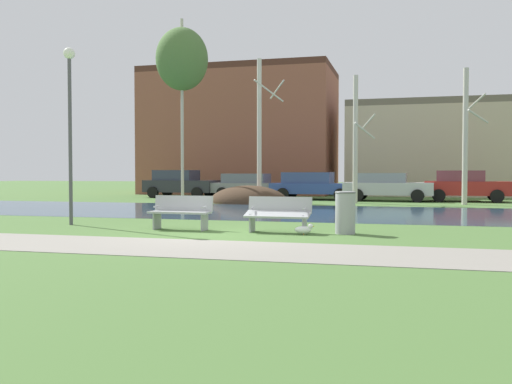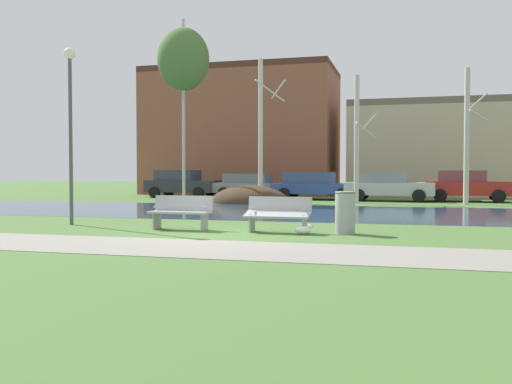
# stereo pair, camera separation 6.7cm
# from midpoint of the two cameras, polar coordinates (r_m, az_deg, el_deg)

# --- Properties ---
(ground_plane) EXTENTS (120.00, 120.00, 0.00)m
(ground_plane) POSITION_cam_midpoint_polar(r_m,az_deg,el_deg) (22.79, 4.24, -1.68)
(ground_plane) COLOR #476B33
(paved_path_strip) EXTENTS (60.00, 2.50, 0.01)m
(paved_path_strip) POSITION_cam_midpoint_polar(r_m,az_deg,el_deg) (11.07, -7.76, -5.62)
(paved_path_strip) COLOR gray
(paved_path_strip) RESTS_ON ground
(river_band) EXTENTS (80.00, 8.27, 0.01)m
(river_band) POSITION_cam_midpoint_polar(r_m,az_deg,el_deg) (20.83, 3.21, -2.02)
(river_band) COLOR #2D475B
(river_band) RESTS_ON ground
(soil_mound) EXTENTS (3.86, 3.04, 1.68)m
(soil_mound) POSITION_cam_midpoint_polar(r_m,az_deg,el_deg) (26.86, -0.57, -1.11)
(soil_mound) COLOR #423021
(soil_mound) RESTS_ON ground
(bench_left) EXTENTS (1.61, 0.59, 0.87)m
(bench_left) POSITION_cam_midpoint_polar(r_m,az_deg,el_deg) (14.45, -7.53, -1.97)
(bench_left) COLOR #9EA0A3
(bench_left) RESTS_ON ground
(bench_right) EXTENTS (1.61, 0.58, 0.87)m
(bench_right) POSITION_cam_midpoint_polar(r_m,az_deg,el_deg) (13.68, 2.42, -2.18)
(bench_right) COLOR #9EA0A3
(bench_right) RESTS_ON ground
(trash_bin) EXTENTS (0.50, 0.50, 1.02)m
(trash_bin) POSITION_cam_midpoint_polar(r_m,az_deg,el_deg) (13.53, 9.21, -2.01)
(trash_bin) COLOR #999B9E
(trash_bin) RESTS_ON ground
(seagull) EXTENTS (0.47, 0.18, 0.27)m
(seagull) POSITION_cam_midpoint_polar(r_m,az_deg,el_deg) (13.19, 5.04, -3.82)
(seagull) COLOR white
(seagull) RESTS_ON ground
(streetlamp) EXTENTS (0.32, 0.32, 4.94)m
(streetlamp) POSITION_cam_midpoint_polar(r_m,az_deg,el_deg) (16.58, -18.30, 8.37)
(streetlamp) COLOR #4C4C51
(streetlamp) RESTS_ON ground
(birch_far_left) EXTENTS (2.69, 2.69, 9.37)m
(birch_far_left) POSITION_cam_midpoint_polar(r_m,az_deg,el_deg) (29.88, -7.35, 13.23)
(birch_far_left) COLOR #BCB7A8
(birch_far_left) RESTS_ON ground
(birch_left) EXTENTS (1.43, 2.56, 7.06)m
(birch_left) POSITION_cam_midpoint_polar(r_m,az_deg,el_deg) (27.79, 0.62, 6.53)
(birch_left) COLOR beige
(birch_left) RESTS_ON ground
(birch_center_left) EXTENTS (1.07, 1.87, 6.07)m
(birch_center_left) POSITION_cam_midpoint_polar(r_m,az_deg,el_deg) (27.06, 10.35, 5.37)
(birch_center_left) COLOR beige
(birch_center_left) RESTS_ON ground
(birch_center) EXTENTS (1.09, 1.81, 6.18)m
(birch_center) POSITION_cam_midpoint_polar(r_m,az_deg,el_deg) (27.14, 20.80, 5.44)
(birch_center) COLOR #BCB7A8
(birch_center) RESTS_ON ground
(parked_van_nearest_dark) EXTENTS (4.27, 2.19, 1.59)m
(parked_van_nearest_dark) POSITION_cam_midpoint_polar(r_m,az_deg,el_deg) (32.74, -7.54, 0.88)
(parked_van_nearest_dark) COLOR #282B30
(parked_van_nearest_dark) RESTS_ON ground
(parked_sedan_second_grey) EXTENTS (4.48, 2.18, 1.40)m
(parked_sedan_second_grey) POSITION_cam_midpoint_polar(r_m,az_deg,el_deg) (31.29, -0.37, 0.70)
(parked_sedan_second_grey) COLOR slate
(parked_sedan_second_grey) RESTS_ON ground
(parked_hatch_third_blue) EXTENTS (4.72, 2.27, 1.47)m
(parked_hatch_third_blue) POSITION_cam_midpoint_polar(r_m,az_deg,el_deg) (30.25, 5.99, 0.70)
(parked_hatch_third_blue) COLOR #2D4793
(parked_hatch_third_blue) RESTS_ON ground
(parked_wagon_fourth_silver) EXTENTS (4.52, 2.13, 1.43)m
(parked_wagon_fourth_silver) POSITION_cam_midpoint_polar(r_m,az_deg,el_deg) (29.28, 13.36, 0.59)
(parked_wagon_fourth_silver) COLOR #B2B5BC
(parked_wagon_fourth_silver) RESTS_ON ground
(parked_suv_fifth_red) EXTENTS (4.12, 2.10, 1.56)m
(parked_suv_fifth_red) POSITION_cam_midpoint_polar(r_m,az_deg,el_deg) (29.92, 20.73, 0.64)
(parked_suv_fifth_red) COLOR maroon
(parked_suv_fifth_red) RESTS_ON ground
(building_brick_low) EXTENTS (12.66, 6.92, 8.48)m
(building_brick_low) POSITION_cam_midpoint_polar(r_m,az_deg,el_deg) (38.93, -1.30, 6.10)
(building_brick_low) COLOR brown
(building_brick_low) RESTS_ON ground
(building_beige_block) EXTENTS (17.05, 6.65, 5.89)m
(building_beige_block) POSITION_cam_midpoint_polar(r_m,az_deg,el_deg) (38.11, 22.63, 4.09)
(building_beige_block) COLOR #BCAD8E
(building_beige_block) RESTS_ON ground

